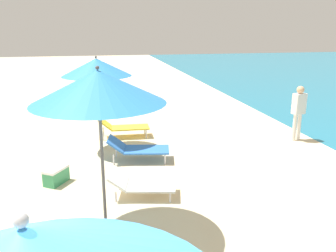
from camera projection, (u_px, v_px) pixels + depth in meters
umbrella_second at (98, 87)px, 5.15m from camera, size 2.01×2.01×2.69m
lounger_second_shoreside at (141, 184)px, 6.91m from camera, size 1.40×0.88×0.50m
umbrella_farthest at (96, 67)px, 9.03m from camera, size 1.80×1.80×2.51m
lounger_farthest_shoreside at (123, 126)px, 10.57m from camera, size 1.53×0.63×0.64m
lounger_farthest_inland at (138, 148)px, 8.71m from camera, size 1.60×0.92×0.61m
person_walking_near at (299, 108)px, 10.14m from camera, size 0.40×0.30×1.60m
cooler_box at (56, 175)px, 7.49m from camera, size 0.54×0.62×0.35m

